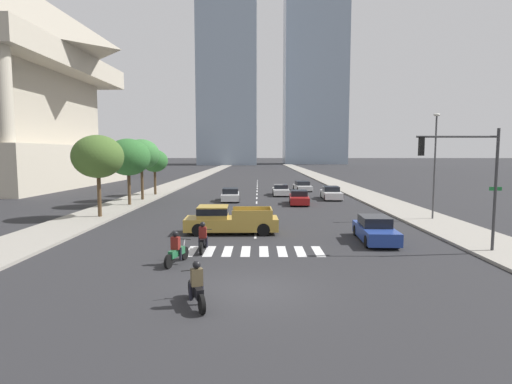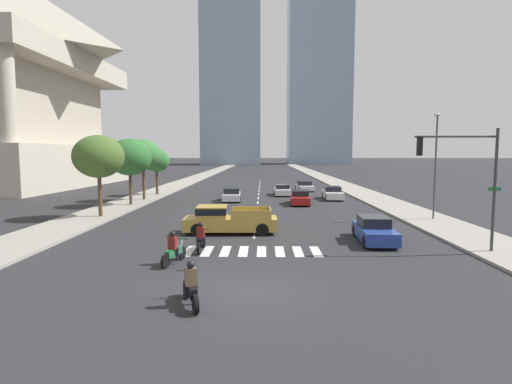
% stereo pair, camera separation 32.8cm
% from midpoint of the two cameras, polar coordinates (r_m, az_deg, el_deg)
% --- Properties ---
extents(ground_plane, '(800.00, 800.00, 0.00)m').
position_cam_midpoint_polar(ground_plane, '(14.78, -1.05, -13.68)').
color(ground_plane, '#28282B').
extents(sidewalk_east, '(4.00, 260.00, 0.15)m').
position_cam_midpoint_polar(sidewalk_east, '(45.84, 15.67, -0.71)').
color(sidewalk_east, gray).
rests_on(sidewalk_east, ground).
extents(sidewalk_west, '(4.00, 260.00, 0.15)m').
position_cam_midpoint_polar(sidewalk_west, '(46.03, -15.80, -0.69)').
color(sidewalk_west, gray).
rests_on(sidewalk_west, ground).
extents(crosswalk_near, '(6.75, 2.21, 0.01)m').
position_cam_midpoint_polar(crosswalk_near, '(20.31, -0.64, -8.32)').
color(crosswalk_near, silver).
rests_on(crosswalk_near, ground).
extents(lane_divider_center, '(0.14, 50.00, 0.01)m').
position_cam_midpoint_polar(lane_divider_center, '(47.97, -0.06, -0.33)').
color(lane_divider_center, silver).
rests_on(lane_divider_center, ground).
extents(motorcycle_lead, '(0.88, 2.04, 1.49)m').
position_cam_midpoint_polar(motorcycle_lead, '(18.28, -11.61, -8.13)').
color(motorcycle_lead, black).
rests_on(motorcycle_lead, ground).
extents(motorcycle_trailing, '(1.02, 1.99, 1.49)m').
position_cam_midpoint_polar(motorcycle_trailing, '(13.40, -9.10, -13.15)').
color(motorcycle_trailing, black).
rests_on(motorcycle_trailing, ground).
extents(motorcycle_third, '(0.70, 2.05, 1.49)m').
position_cam_midpoint_polar(motorcycle_third, '(20.41, -7.91, -6.64)').
color(motorcycle_third, black).
rests_on(motorcycle_third, ground).
extents(pickup_truck, '(5.65, 2.16, 1.67)m').
position_cam_midpoint_polar(pickup_truck, '(24.69, -4.49, -3.95)').
color(pickup_truck, '#B28E38').
rests_on(pickup_truck, ground).
extents(sedan_red_0, '(2.00, 4.50, 1.31)m').
position_cam_midpoint_polar(sedan_red_0, '(38.83, 5.82, -0.83)').
color(sedan_red_0, maroon).
rests_on(sedan_red_0, ground).
extents(sedan_white_1, '(2.19, 4.69, 1.23)m').
position_cam_midpoint_polar(sedan_white_1, '(52.99, 6.37, 0.80)').
color(sedan_white_1, silver).
rests_on(sedan_white_1, ground).
extents(sedan_white_2, '(1.99, 4.39, 1.32)m').
position_cam_midpoint_polar(sedan_white_2, '(41.29, -3.84, -0.44)').
color(sedan_white_2, silver).
rests_on(sedan_white_2, ground).
extents(sedan_blue_3, '(1.91, 4.51, 1.37)m').
position_cam_midpoint_polar(sedan_blue_3, '(23.32, 16.02, -5.17)').
color(sedan_blue_3, navy).
rests_on(sedan_blue_3, ground).
extents(sedan_white_4, '(1.99, 4.67, 1.35)m').
position_cam_midpoint_polar(sedan_white_4, '(43.60, 10.30, -0.18)').
color(sedan_white_4, silver).
rests_on(sedan_white_4, ground).
extents(sedan_white_5, '(1.81, 4.40, 1.23)m').
position_cam_midpoint_polar(sedan_white_5, '(46.95, 3.29, 0.24)').
color(sedan_white_5, silver).
rests_on(sedan_white_5, ground).
extents(traffic_signal_near, '(4.18, 0.28, 5.88)m').
position_cam_midpoint_polar(traffic_signal_near, '(21.76, 27.13, 3.05)').
color(traffic_signal_near, '#333335').
rests_on(traffic_signal_near, sidewalk_east).
extents(street_lamp_east, '(0.50, 0.24, 7.50)m').
position_cam_midpoint_polar(street_lamp_east, '(31.56, 23.58, 4.38)').
color(street_lamp_east, '#3F3F42').
rests_on(street_lamp_east, sidewalk_east).
extents(street_tree_nearest, '(3.72, 3.72, 6.04)m').
position_cam_midpoint_polar(street_tree_nearest, '(32.19, -21.62, 4.63)').
color(street_tree_nearest, '#4C3823').
rests_on(street_tree_nearest, sidewalk_west).
extents(street_tree_second, '(3.94, 3.94, 6.02)m').
position_cam_midpoint_polar(street_tree_second, '(38.77, -17.75, 4.67)').
color(street_tree_second, '#4C3823').
rests_on(street_tree_second, sidewalk_west).
extents(street_tree_third, '(3.61, 3.61, 6.11)m').
position_cam_midpoint_polar(street_tree_third, '(42.74, -16.02, 5.08)').
color(street_tree_third, '#4C3823').
rests_on(street_tree_third, sidewalk_west).
extents(street_tree_fourth, '(2.99, 2.99, 5.11)m').
position_cam_midpoint_polar(street_tree_fourth, '(47.72, -14.26, 4.25)').
color(street_tree_fourth, '#4C3823').
rests_on(street_tree_fourth, sidewalk_west).
extents(office_tower_left_skyline, '(24.18, 29.39, 86.34)m').
position_cam_midpoint_polar(office_tower_left_skyline, '(180.92, -3.93, 15.61)').
color(office_tower_left_skyline, '#8C9EB2').
rests_on(office_tower_left_skyline, ground).
extents(office_tower_center_skyline, '(27.43, 20.04, 122.06)m').
position_cam_midpoint_polar(office_tower_center_skyline, '(196.98, 8.29, 21.83)').
color(office_tower_center_skyline, '#8C9EB2').
rests_on(office_tower_center_skyline, ground).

